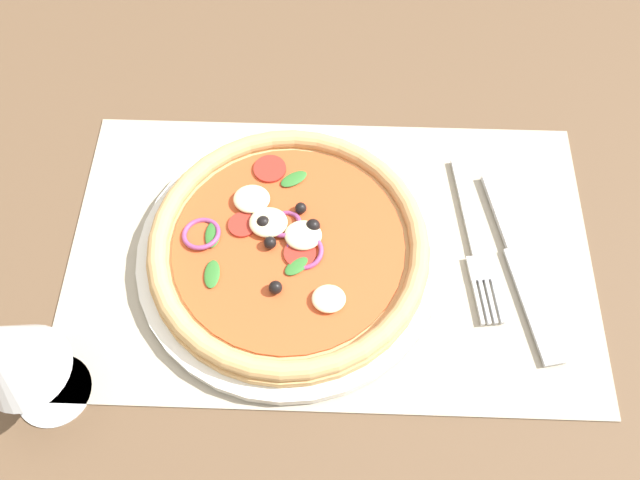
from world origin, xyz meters
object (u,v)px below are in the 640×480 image
Objects in this scene: wine_glass at (8,351)px; pizza at (290,245)px; fork at (477,246)px; knife at (522,265)px; plate at (291,254)px.

pizza is at bearing -145.10° from wine_glass.
knife reaches higher than fork.
pizza is at bearing -92.22° from fork.
pizza is at bearing -103.14° from knife.
fork is 4.44cm from knife.
wine_glass is at bearing 34.75° from plate.
pizza reaches higher than fork.
wine_glass reaches higher than fork.
knife is 1.34× the size of wine_glass.
fork is at bearing -157.96° from wine_glass.
plate is 1.09× the size of pizza.
fork is (-17.61, -1.51, -0.30)cm from plate.
plate is 1.91× the size of wine_glass.
wine_glass reaches higher than plate.
knife is (-4.01, 1.90, 0.03)cm from fork.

